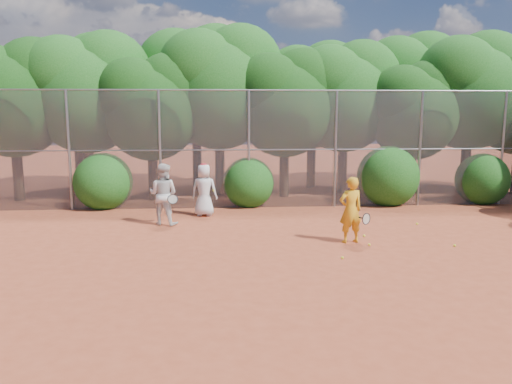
{
  "coord_description": "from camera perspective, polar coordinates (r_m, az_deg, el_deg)",
  "views": [
    {
      "loc": [
        -1.95,
        -11.0,
        3.27
      ],
      "look_at": [
        -1.0,
        2.5,
        1.1
      ],
      "focal_mm": 35.0,
      "sensor_mm": 36.0,
      "label": 1
    }
  ],
  "objects": [
    {
      "name": "player_white",
      "position": [
        14.81,
        -10.55,
        -0.25
      ],
      "size": [
        1.05,
        0.93,
        1.8
      ],
      "rotation": [
        0.0,
        0.0,
        2.81
      ],
      "color": "silver",
      "rests_on": "ground"
    },
    {
      "name": "bush_2",
      "position": [
        18.42,
        14.86,
        2.04
      ],
      "size": [
        2.2,
        2.2,
        2.2
      ],
      "primitive_type": "sphere",
      "color": "#154E13",
      "rests_on": "ground"
    },
    {
      "name": "tree_5",
      "position": [
        20.67,
        10.19,
        11.12
      ],
      "size": [
        4.51,
        3.92,
        6.17
      ],
      "color": "black",
      "rests_on": "ground"
    },
    {
      "name": "tree_3",
      "position": [
        19.87,
        -4.08,
        12.33
      ],
      "size": [
        4.89,
        4.26,
        6.7
      ],
      "color": "black",
      "rests_on": "ground"
    },
    {
      "name": "bush_3",
      "position": [
        19.85,
        24.45,
        1.58
      ],
      "size": [
        1.9,
        1.9,
        1.9
      ],
      "primitive_type": "sphere",
      "color": "#154E13",
      "rests_on": "ground"
    },
    {
      "name": "tree_2",
      "position": [
        19.0,
        -11.76,
        9.87
      ],
      "size": [
        3.99,
        3.47,
        5.47
      ],
      "color": "black",
      "rests_on": "ground"
    },
    {
      "name": "player_yellow",
      "position": [
        12.76,
        10.77,
        -2.04
      ],
      "size": [
        0.83,
        0.56,
        1.68
      ],
      "rotation": [
        0.0,
        0.0,
        3.36
      ],
      "color": "gold",
      "rests_on": "ground"
    },
    {
      "name": "ball_4",
      "position": [
        15.4,
        17.93,
        -3.47
      ],
      "size": [
        0.07,
        0.07,
        0.07
      ],
      "primitive_type": "sphere",
      "color": "yellow",
      "rests_on": "ground"
    },
    {
      "name": "ball_1",
      "position": [
        12.7,
        12.82,
        -5.88
      ],
      "size": [
        0.07,
        0.07,
        0.07
      ],
      "primitive_type": "sphere",
      "color": "yellow",
      "rests_on": "ground"
    },
    {
      "name": "bush_1",
      "position": [
        17.48,
        -0.88,
        1.32
      ],
      "size": [
        1.8,
        1.8,
        1.8
      ],
      "primitive_type": "sphere",
      "color": "#154E13",
      "rests_on": "ground"
    },
    {
      "name": "tree_6",
      "position": [
        20.46,
        17.72,
        9.24
      ],
      "size": [
        3.86,
        3.36,
        5.29
      ],
      "color": "black",
      "rests_on": "ground"
    },
    {
      "name": "tree_12",
      "position": [
        23.85,
        17.27,
        11.69
      ],
      "size": [
        5.02,
        4.37,
        6.88
      ],
      "color": "black",
      "rests_on": "ground"
    },
    {
      "name": "ball_3",
      "position": [
        11.47,
        9.85,
        -7.41
      ],
      "size": [
        0.07,
        0.07,
        0.07
      ],
      "primitive_type": "sphere",
      "color": "yellow",
      "rests_on": "ground"
    },
    {
      "name": "tree_7",
      "position": [
        22.07,
        23.41,
        11.0
      ],
      "size": [
        4.77,
        4.14,
        6.53
      ],
      "color": "black",
      "rests_on": "ground"
    },
    {
      "name": "tree_11",
      "position": [
        22.02,
        6.6,
        11.37
      ],
      "size": [
        4.64,
        4.03,
        6.35
      ],
      "color": "black",
      "rests_on": "ground"
    },
    {
      "name": "player_teen",
      "position": [
        15.88,
        -5.94,
        0.26
      ],
      "size": [
        0.9,
        0.67,
        1.69
      ],
      "rotation": [
        0.0,
        0.0,
        2.95
      ],
      "color": "silver",
      "rests_on": "ground"
    },
    {
      "name": "tree_10",
      "position": [
        22.11,
        -6.73,
        12.57
      ],
      "size": [
        5.15,
        4.48,
        7.06
      ],
      "color": "black",
      "rests_on": "ground"
    },
    {
      "name": "tree_9",
      "position": [
        22.67,
        -19.73,
        11.28
      ],
      "size": [
        4.83,
        4.2,
        6.62
      ],
      "color": "black",
      "rests_on": "ground"
    },
    {
      "name": "tree_0",
      "position": [
        20.47,
        -25.93,
        10.06
      ],
      "size": [
        4.38,
        3.81,
        6.0
      ],
      "color": "black",
      "rests_on": "ground"
    },
    {
      "name": "tree_4",
      "position": [
        19.4,
        3.45,
        10.53
      ],
      "size": [
        4.19,
        3.64,
        5.73
      ],
      "color": "black",
      "rests_on": "ground"
    },
    {
      "name": "tree_1",
      "position": [
        20.19,
        -18.7,
        11.18
      ],
      "size": [
        4.64,
        4.03,
        6.35
      ],
      "color": "black",
      "rests_on": "ground"
    },
    {
      "name": "fence_back",
      "position": [
        17.14,
        2.13,
        5.03
      ],
      "size": [
        20.05,
        0.09,
        4.03
      ],
      "color": "gray",
      "rests_on": "ground"
    },
    {
      "name": "ground",
      "position": [
        11.64,
        5.83,
        -7.25
      ],
      "size": [
        80.0,
        80.0,
        0.0
      ],
      "primitive_type": "plane",
      "color": "#973C22",
      "rests_on": "ground"
    },
    {
      "name": "ball_2",
      "position": [
        13.24,
        21.75,
        -5.7
      ],
      "size": [
        0.07,
        0.07,
        0.07
      ],
      "primitive_type": "sphere",
      "color": "yellow",
      "rests_on": "ground"
    },
    {
      "name": "ball_0",
      "position": [
        13.56,
        12.26,
        -4.91
      ],
      "size": [
        0.07,
        0.07,
        0.07
      ],
      "primitive_type": "sphere",
      "color": "yellow",
      "rests_on": "ground"
    },
    {
      "name": "bush_0",
      "position": [
        17.91,
        -17.07,
        1.42
      ],
      "size": [
        2.0,
        2.0,
        2.0
      ],
      "primitive_type": "sphere",
      "color": "#154E13",
      "rests_on": "ground"
    }
  ]
}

